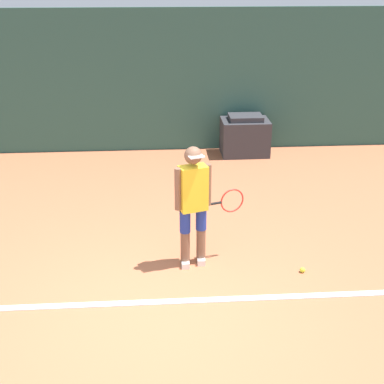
# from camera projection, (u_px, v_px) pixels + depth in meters

# --- Properties ---
(ground_plane) EXTENTS (24.00, 24.00, 0.00)m
(ground_plane) POSITION_uv_depth(u_px,v_px,m) (161.00, 314.00, 6.02)
(ground_plane) COLOR #B76642
(back_wall) EXTENTS (24.00, 0.10, 2.87)m
(back_wall) POSITION_uv_depth(u_px,v_px,m) (155.00, 82.00, 10.85)
(back_wall) COLOR #2D564C
(back_wall) RESTS_ON ground_plane
(court_baseline) EXTENTS (21.60, 0.10, 0.01)m
(court_baseline) POSITION_uv_depth(u_px,v_px,m) (161.00, 302.00, 6.23)
(court_baseline) COLOR white
(court_baseline) RESTS_ON ground_plane
(tennis_player) EXTENTS (0.91, 0.39, 1.61)m
(tennis_player) POSITION_uv_depth(u_px,v_px,m) (194.00, 201.00, 6.70)
(tennis_player) COLOR brown
(tennis_player) RESTS_ON ground_plane
(tennis_ball) EXTENTS (0.07, 0.07, 0.07)m
(tennis_ball) POSITION_uv_depth(u_px,v_px,m) (302.00, 270.00, 6.83)
(tennis_ball) COLOR #D1E533
(tennis_ball) RESTS_ON ground_plane
(covered_chair) EXTENTS (0.96, 0.70, 0.82)m
(covered_chair) POSITION_uv_depth(u_px,v_px,m) (245.00, 136.00, 10.96)
(covered_chair) COLOR #333338
(covered_chair) RESTS_ON ground_plane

